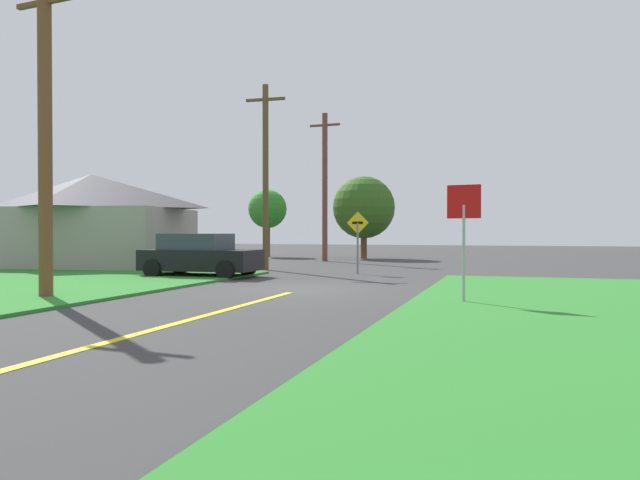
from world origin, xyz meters
TOP-DOWN VIEW (x-y plane):
  - ground_plane at (0.00, 0.00)m, footprint 120.00×120.00m
  - lane_stripe_center at (0.00, -8.00)m, footprint 0.20×14.00m
  - stop_sign at (4.78, -2.29)m, footprint 0.77×0.13m
  - parked_car_near_building at (-5.26, 3.41)m, footprint 4.32×2.24m
  - utility_pole_near at (-5.25, -4.34)m, footprint 1.80×0.34m
  - utility_pole_mid at (-4.54, 7.96)m, footprint 1.80×0.26m
  - utility_pole_far at (-4.40, 16.26)m, footprint 1.80×0.31m
  - direction_sign at (-0.07, 6.86)m, footprint 0.91×0.08m
  - oak_tree_left at (-9.96, 21.02)m, footprint 2.61×2.61m
  - pine_tree_center at (-3.11, 20.37)m, footprint 3.92×3.92m
  - barn at (-13.11, 7.15)m, footprint 9.10×7.34m

SIDE VIEW (x-z plane):
  - ground_plane at x=0.00m, z-range 0.00..0.00m
  - lane_stripe_center at x=0.00m, z-range 0.00..0.01m
  - parked_car_near_building at x=-5.26m, z-range 0.00..1.62m
  - direction_sign at x=-0.07m, z-range 0.30..2.81m
  - stop_sign at x=4.78m, z-range 0.58..3.35m
  - barn at x=-13.11m, z-range 0.00..4.40m
  - oak_tree_left at x=-9.96m, z-range 0.94..5.49m
  - pine_tree_center at x=-3.11m, z-range 0.62..5.82m
  - utility_pole_near at x=-5.25m, z-range 0.09..8.13m
  - utility_pole_mid at x=-4.54m, z-range 0.15..8.32m
  - utility_pole_far at x=-4.40m, z-range 0.11..8.58m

